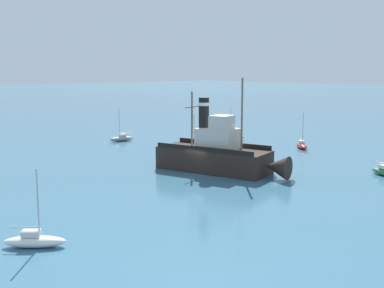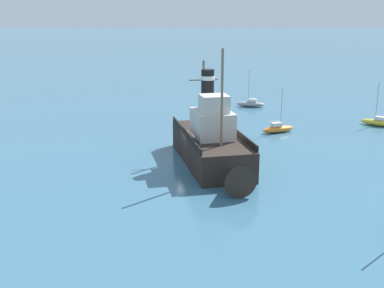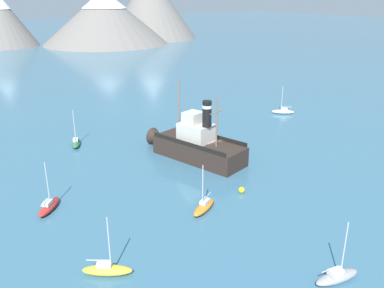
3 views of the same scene
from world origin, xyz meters
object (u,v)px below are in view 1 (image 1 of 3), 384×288
(mooring_buoy, at_px, (165,154))
(sailboat_yellow, at_px, (233,137))
(sailboat_grey, at_px, (122,138))
(sailboat_red, at_px, (302,145))
(sailboat_orange, at_px, (193,148))
(sailboat_white, at_px, (35,240))
(old_tugboat, at_px, (218,155))

(mooring_buoy, bearing_deg, sailboat_yellow, -167.17)
(sailboat_yellow, height_order, mooring_buoy, sailboat_yellow)
(sailboat_grey, distance_m, sailboat_red, 26.61)
(sailboat_yellow, distance_m, sailboat_red, 12.18)
(sailboat_yellow, bearing_deg, sailboat_orange, 15.89)
(sailboat_white, bearing_deg, sailboat_red, -167.61)
(sailboat_orange, bearing_deg, sailboat_white, 30.45)
(sailboat_grey, xyz_separation_m, sailboat_orange, (-1.64, 13.89, 0.00))
(sailboat_white, height_order, sailboat_red, same)
(sailboat_white, distance_m, sailboat_grey, 43.85)
(sailboat_yellow, distance_m, sailboat_grey, 17.00)
(mooring_buoy, bearing_deg, sailboat_white, 34.57)
(sailboat_grey, distance_m, sailboat_orange, 13.99)
(sailboat_red, distance_m, mooring_buoy, 19.47)
(old_tugboat, xyz_separation_m, sailboat_red, (-19.35, -2.37, -1.40))
(old_tugboat, height_order, sailboat_red, old_tugboat)
(sailboat_grey, relative_size, sailboat_red, 1.00)
(sailboat_white, relative_size, sailboat_orange, 1.00)
(sailboat_yellow, relative_size, sailboat_orange, 1.00)
(sailboat_orange, height_order, mooring_buoy, sailboat_orange)
(sailboat_yellow, xyz_separation_m, sailboat_orange, (11.68, 3.33, 0.00))
(sailboat_white, relative_size, sailboat_grey, 1.00)
(old_tugboat, distance_m, sailboat_yellow, 23.84)
(sailboat_white, bearing_deg, sailboat_orange, -149.55)
(sailboat_grey, bearing_deg, old_tugboat, 77.60)
(sailboat_yellow, xyz_separation_m, sailboat_red, (-0.51, 12.17, 0.00))
(sailboat_yellow, height_order, sailboat_orange, same)
(sailboat_orange, bearing_deg, old_tugboat, 57.45)
(sailboat_grey, xyz_separation_m, mooring_buoy, (3.80, 14.47, -0.10))
(sailboat_yellow, relative_size, sailboat_grey, 1.00)
(sailboat_white, xyz_separation_m, mooring_buoy, (-25.87, -17.83, -0.10))
(sailboat_white, bearing_deg, sailboat_yellow, -153.19)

